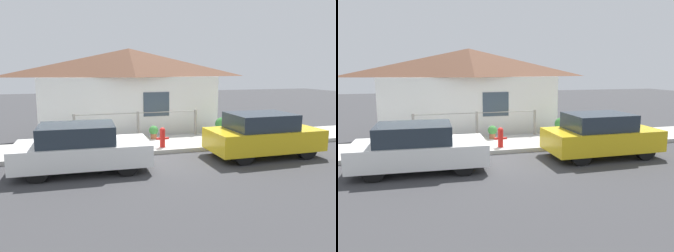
{
  "view_description": "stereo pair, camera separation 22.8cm",
  "coord_description": "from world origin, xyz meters",
  "views": [
    {
      "loc": [
        -2.37,
        -10.25,
        2.83
      ],
      "look_at": [
        0.68,
        0.3,
        0.9
      ],
      "focal_mm": 35.0,
      "sensor_mm": 36.0,
      "label": 1
    },
    {
      "loc": [
        -2.15,
        -10.31,
        2.83
      ],
      "look_at": [
        0.68,
        0.3,
        0.9
      ],
      "focal_mm": 35.0,
      "sensor_mm": 36.0,
      "label": 2
    }
  ],
  "objects": [
    {
      "name": "potted_plant_by_fence",
      "position": [
        -1.75,
        1.33,
        0.45
      ],
      "size": [
        0.39,
        0.39,
        0.53
      ],
      "color": "slate",
      "rests_on": "sidewalk"
    },
    {
      "name": "fire_hydrant",
      "position": [
        0.51,
        0.43,
        0.5
      ],
      "size": [
        0.44,
        0.2,
        0.69
      ],
      "color": "red",
      "rests_on": "sidewalk"
    },
    {
      "name": "car_right",
      "position": [
        3.47,
        -1.1,
        0.71
      ],
      "size": [
        3.62,
        1.77,
        1.42
      ],
      "rotation": [
        0.0,
        0.0,
        0.01
      ],
      "color": "gold",
      "rests_on": "ground_plane"
    },
    {
      "name": "ground_plane",
      "position": [
        0.0,
        0.0,
        0.0
      ],
      "size": [
        60.0,
        60.0,
        0.0
      ],
      "primitive_type": "plane",
      "color": "#38383A"
    },
    {
      "name": "sidewalk",
      "position": [
        0.0,
        1.18,
        0.07
      ],
      "size": [
        24.0,
        2.36,
        0.14
      ],
      "color": "#B2AFA8",
      "rests_on": "ground_plane"
    },
    {
      "name": "house",
      "position": [
        0.0,
        3.94,
        2.9
      ],
      "size": [
        7.86,
        2.23,
        3.68
      ],
      "color": "white",
      "rests_on": "ground_plane"
    },
    {
      "name": "car_left",
      "position": [
        -2.23,
        -1.09,
        0.66
      ],
      "size": [
        3.72,
        1.83,
        1.33
      ],
      "rotation": [
        0.0,
        0.0,
        -0.03
      ],
      "color": "white",
      "rests_on": "ground_plane"
    },
    {
      "name": "potted_plant_near_hydrant",
      "position": [
        0.54,
        1.85,
        0.43
      ],
      "size": [
        0.36,
        0.36,
        0.51
      ],
      "color": "#9E5638",
      "rests_on": "sidewalk"
    },
    {
      "name": "fence",
      "position": [
        0.0,
        2.21,
        0.72
      ],
      "size": [
        4.9,
        0.1,
        1.03
      ],
      "color": "gray",
      "rests_on": "sidewalk"
    },
    {
      "name": "potted_plant_corner",
      "position": [
        3.5,
        2.03,
        0.54
      ],
      "size": [
        0.53,
        0.53,
        0.69
      ],
      "color": "brown",
      "rests_on": "sidewalk"
    }
  ]
}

